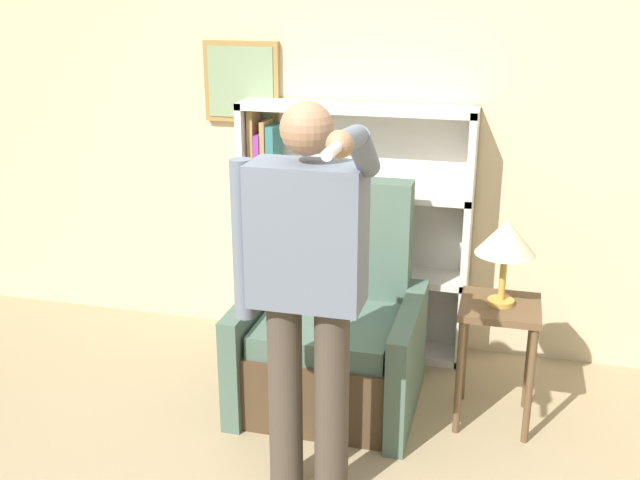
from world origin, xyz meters
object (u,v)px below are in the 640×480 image
object	(u,v)px
person_standing	(306,283)
side_table	(498,329)
armchair	(333,337)
table_lamp	(506,239)
bookcase	(336,232)

from	to	relation	value
person_standing	side_table	xyz separation A→B (m)	(0.78, 0.82, -0.50)
armchair	side_table	xyz separation A→B (m)	(0.86, -0.01, 0.16)
armchair	table_lamp	distance (m)	1.07
bookcase	side_table	size ratio (longest dim) A/B	2.31
armchair	table_lamp	xyz separation A→B (m)	(0.86, -0.01, 0.64)
person_standing	table_lamp	size ratio (longest dim) A/B	3.98
bookcase	person_standing	xyz separation A→B (m)	(0.23, -1.48, 0.27)
table_lamp	side_table	bearing A→B (deg)	116.57
armchair	side_table	world-z (taller)	armchair
bookcase	side_table	xyz separation A→B (m)	(1.00, -0.66, -0.23)
person_standing	side_table	size ratio (longest dim) A/B	2.66
bookcase	person_standing	size ratio (longest dim) A/B	0.87
armchair	person_standing	distance (m)	1.06
person_standing	side_table	world-z (taller)	person_standing
side_table	table_lamp	size ratio (longest dim) A/B	1.50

